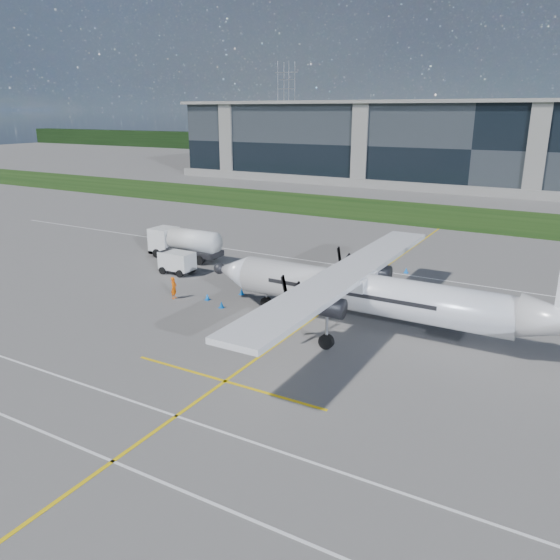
{
  "coord_description": "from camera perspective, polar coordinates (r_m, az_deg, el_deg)",
  "views": [
    {
      "loc": [
        18.49,
        -27.26,
        13.81
      ],
      "look_at": [
        1.09,
        3.26,
        2.86
      ],
      "focal_mm": 35.0,
      "sensor_mm": 36.0,
      "label": 1
    }
  ],
  "objects": [
    {
      "name": "white_lane_line",
      "position": [
        26.61,
        -21.72,
        -15.31
      ],
      "size": [
        90.0,
        0.15,
        0.01
      ],
      "primitive_type": "cube",
      "color": "white",
      "rests_on": "ground"
    },
    {
      "name": "fuel_tanker_truck",
      "position": [
        53.87,
        -10.34,
        3.81
      ],
      "size": [
        7.94,
        2.58,
        2.98
      ],
      "primitive_type": null,
      "color": "silver",
      "rests_on": "ground"
    },
    {
      "name": "safety_cone_stbdwing",
      "position": [
        49.61,
        13.05,
        1.0
      ],
      "size": [
        0.36,
        0.36,
        0.5
      ],
      "primitive_type": "cone",
      "color": "blue",
      "rests_on": "ground"
    },
    {
      "name": "grass_strip",
      "position": [
        78.71,
        15.73,
        6.58
      ],
      "size": [
        400.0,
        18.0,
        0.04
      ],
      "primitive_type": "cube",
      "color": "#15330D",
      "rests_on": "ground"
    },
    {
      "name": "turboprop_aircraft",
      "position": [
        34.98,
        10.7,
        0.74
      ],
      "size": [
        25.79,
        26.74,
        8.02
      ],
      "primitive_type": null,
      "color": "white",
      "rests_on": "ground"
    },
    {
      "name": "yellow_taxiway_centerline",
      "position": [
        42.64,
        6.72,
        -1.7
      ],
      "size": [
        0.2,
        70.0,
        0.01
      ],
      "primitive_type": "cube",
      "color": "yellow",
      "rests_on": "ground"
    },
    {
      "name": "pylon_west",
      "position": [
        202.78,
        0.65,
        17.66
      ],
      "size": [
        9.0,
        4.6,
        30.0
      ],
      "primitive_type": null,
      "color": "gray",
      "rests_on": "ground"
    },
    {
      "name": "ground_crew_person",
      "position": [
        42.38,
        -11.05,
        -0.64
      ],
      "size": [
        0.75,
        0.92,
        1.96
      ],
      "primitive_type": "imported",
      "rotation": [
        0.0,
        0.0,
        1.83
      ],
      "color": "#F25907",
      "rests_on": "ground"
    },
    {
      "name": "baggage_tug",
      "position": [
        48.94,
        -10.7,
        1.8
      ],
      "size": [
        3.22,
        1.93,
        1.93
      ],
      "primitive_type": null,
      "color": "silver",
      "rests_on": "ground"
    },
    {
      "name": "safety_cone_fwd",
      "position": [
        41.85,
        -7.6,
        -1.75
      ],
      "size": [
        0.36,
        0.36,
        0.5
      ],
      "primitive_type": "cone",
      "color": "blue",
      "rests_on": "ground"
    },
    {
      "name": "safety_cone_nose_stbd",
      "position": [
        42.8,
        -4.04,
        -1.2
      ],
      "size": [
        0.36,
        0.36,
        0.5
      ],
      "primitive_type": "cone",
      "color": "blue",
      "rests_on": "ground"
    },
    {
      "name": "tree_line",
      "position": [
        168.62,
        23.9,
        12.21
      ],
      "size": [
        400.0,
        6.0,
        6.0
      ],
      "primitive_type": "cube",
      "color": "black",
      "rests_on": "ground"
    },
    {
      "name": "ground",
      "position": [
        71.11,
        14.1,
        5.6
      ],
      "size": [
        400.0,
        400.0,
        0.0
      ],
      "primitive_type": "plane",
      "color": "#5C5A57",
      "rests_on": "ground"
    },
    {
      "name": "safety_cone_nose_port",
      "position": [
        40.08,
        -6.13,
        -2.56
      ],
      "size": [
        0.36,
        0.36,
        0.5
      ],
      "primitive_type": "cone",
      "color": "blue",
      "rests_on": "ground"
    },
    {
      "name": "terminal_building",
      "position": [
        109.02,
        20.41,
        12.96
      ],
      "size": [
        120.0,
        20.0,
        15.0
      ],
      "primitive_type": "cube",
      "color": "black",
      "rests_on": "ground"
    }
  ]
}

